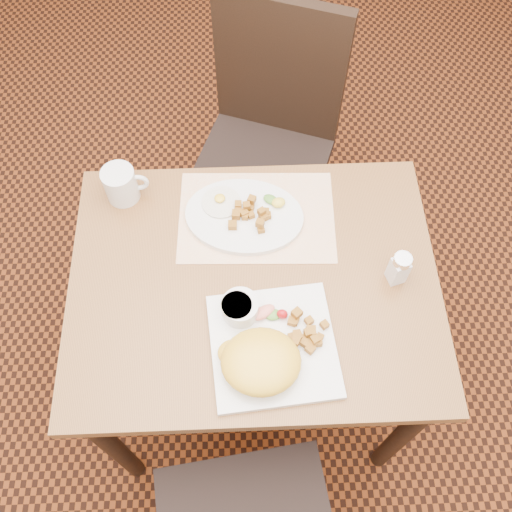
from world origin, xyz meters
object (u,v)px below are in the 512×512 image
at_px(table, 254,300).
at_px(plate_square, 273,346).
at_px(chair_far, 268,134).
at_px(salt_shaker, 399,268).
at_px(plate_oval, 244,216).
at_px(coffee_mug, 122,184).

height_order(table, plate_square, plate_square).
distance_m(chair_far, salt_shaker, 0.76).
xyz_separation_m(plate_oval, salt_shaker, (0.36, -0.19, 0.04)).
relative_size(chair_far, plate_square, 3.46).
height_order(salt_shaker, coffee_mug, salt_shaker).
xyz_separation_m(table, coffee_mug, (-0.33, 0.27, 0.16)).
distance_m(plate_oval, salt_shaker, 0.41).
bearing_deg(plate_square, coffee_mug, 130.07).
height_order(table, coffee_mug, coffee_mug).
bearing_deg(coffee_mug, plate_oval, -15.24).
xyz_separation_m(plate_square, plate_oval, (-0.06, 0.35, 0.00)).
height_order(chair_far, plate_square, chair_far).
bearing_deg(plate_square, plate_oval, 98.93).
relative_size(salt_shaker, coffee_mug, 0.86).
distance_m(table, coffee_mug, 0.45).
relative_size(chair_far, coffee_mug, 8.33).
bearing_deg(chair_far, table, 103.69).
bearing_deg(coffee_mug, plate_square, -49.93).
bearing_deg(plate_square, table, 102.16).
height_order(chair_far, plate_oval, chair_far).
bearing_deg(coffee_mug, table, -38.75).
height_order(plate_square, coffee_mug, coffee_mug).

